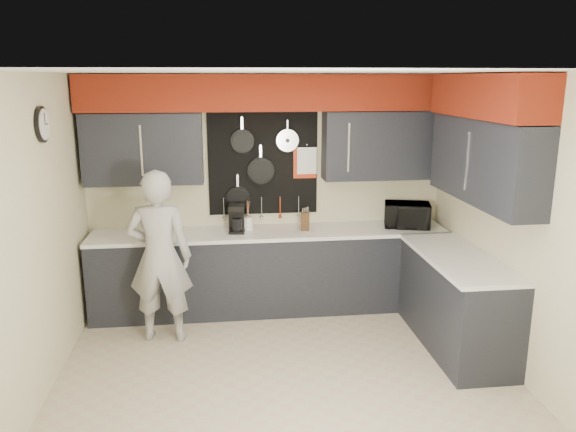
{
  "coord_description": "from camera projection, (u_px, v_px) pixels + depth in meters",
  "views": [
    {
      "loc": [
        -0.53,
        -4.48,
        2.55
      ],
      "look_at": [
        0.08,
        0.5,
        1.32
      ],
      "focal_mm": 35.0,
      "sensor_mm": 36.0,
      "label": 1
    }
  ],
  "objects": [
    {
      "name": "ground",
      "position": [
        286.0,
        373.0,
        4.99
      ],
      "size": [
        4.0,
        4.0,
        0.0
      ],
      "primitive_type": "plane",
      "color": "#B7AE8E",
      "rests_on": "ground"
    },
    {
      "name": "back_wall_assembly",
      "position": [
        269.0,
        130.0,
        6.05
      ],
      "size": [
        4.0,
        0.36,
        2.6
      ],
      "color": "beige",
      "rests_on": "ground"
    },
    {
      "name": "right_wall_assembly",
      "position": [
        489.0,
        148.0,
        5.0
      ],
      "size": [
        0.36,
        3.5,
        2.6
      ],
      "color": "beige",
      "rests_on": "ground"
    },
    {
      "name": "left_wall_assembly",
      "position": [
        36.0,
        236.0,
        4.45
      ],
      "size": [
        0.05,
        3.5,
        2.6
      ],
      "color": "beige",
      "rests_on": "ground"
    },
    {
      "name": "base_cabinets",
      "position": [
        319.0,
        278.0,
        6.03
      ],
      "size": [
        3.95,
        2.2,
        0.92
      ],
      "color": "black",
      "rests_on": "ground"
    },
    {
      "name": "microwave",
      "position": [
        407.0,
        215.0,
        6.29
      ],
      "size": [
        0.56,
        0.45,
        0.27
      ],
      "primitive_type": "imported",
      "rotation": [
        0.0,
        0.0,
        -0.26
      ],
      "color": "black",
      "rests_on": "base_cabinets"
    },
    {
      "name": "knife_block",
      "position": [
        305.0,
        221.0,
        6.16
      ],
      "size": [
        0.11,
        0.11,
        0.2
      ],
      "primitive_type": "cube",
      "rotation": [
        0.0,
        0.0,
        -0.2
      ],
      "color": "#321910",
      "rests_on": "base_cabinets"
    },
    {
      "name": "utensil_crock",
      "position": [
        248.0,
        223.0,
        6.19
      ],
      "size": [
        0.11,
        0.11,
        0.15
      ],
      "primitive_type": "cylinder",
      "color": "white",
      "rests_on": "base_cabinets"
    },
    {
      "name": "coffee_maker",
      "position": [
        237.0,
        218.0,
        6.09
      ],
      "size": [
        0.19,
        0.22,
        0.31
      ],
      "rotation": [
        0.0,
        0.0,
        -0.11
      ],
      "color": "black",
      "rests_on": "base_cabinets"
    },
    {
      "name": "person",
      "position": [
        160.0,
        257.0,
        5.46
      ],
      "size": [
        0.67,
        0.47,
        1.72
      ],
      "primitive_type": "imported",
      "rotation": [
        0.0,
        0.0,
        3.04
      ],
      "color": "#9A9B98",
      "rests_on": "ground"
    }
  ]
}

